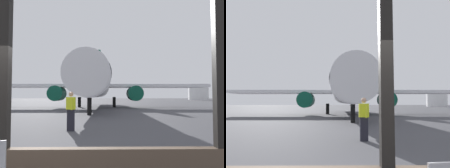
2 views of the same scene
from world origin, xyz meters
TOP-DOWN VIEW (x-y plane):
  - ground_plane at (0.00, 40.00)m, footprint 220.00×220.00m
  - window_frame at (0.00, 0.00)m, footprint 8.52×0.24m
  - airplane at (0.51, 26.67)m, footprint 29.10×31.30m
  - ground_crew_worker at (0.35, 6.07)m, footprint 0.40×0.55m
  - fuel_storage_tank at (37.07, 86.58)m, footprint 7.46×7.46m

SIDE VIEW (x-z plane):
  - ground_plane at x=0.00m, z-range 0.00..0.00m
  - ground_crew_worker at x=0.35m, z-range 0.03..1.77m
  - window_frame at x=0.00m, z-range -0.50..3.28m
  - fuel_storage_tank at x=37.07m, z-range 0.00..6.07m
  - airplane at x=0.51m, z-range -1.82..8.14m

